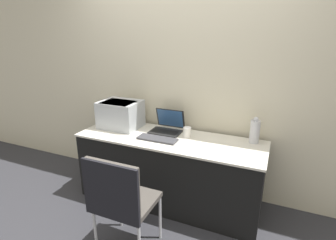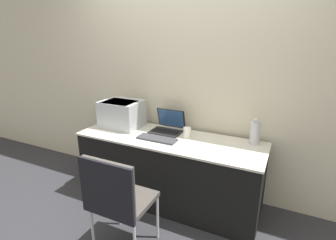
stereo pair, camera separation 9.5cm
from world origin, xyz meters
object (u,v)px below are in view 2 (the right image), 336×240
Objects in this scene: external_keyboard at (157,139)px; coffee_cup at (187,133)px; chair at (115,195)px; printer at (122,113)px; metal_pitcher at (255,132)px; laptop_left at (168,127)px.

external_keyboard is 3.82× the size of coffee_cup.
coffee_cup is 1.00m from chair.
printer is 1.66× the size of metal_pitcher.
laptop_left is 1.05m from chair.
metal_pitcher is 0.29× the size of chair.
laptop_left is (0.54, 0.08, -0.11)m from printer.
external_keyboard is at bearing 92.93° from chair.
printer is 1.07× the size of external_keyboard.
printer is at bearing -179.62° from coffee_cup.
laptop_left is 0.80× the size of external_keyboard.
laptop_left is at bearing -176.16° from metal_pitcher.
printer is at bearing -174.56° from metal_pitcher.
external_keyboard is at bearing -88.53° from laptop_left.
printer is 1.45m from metal_pitcher.
printer is 4.10× the size of coffee_cup.
external_keyboard is at bearing -18.44° from printer.
metal_pitcher is (0.65, 0.13, 0.07)m from coffee_cup.
coffee_cup is (0.80, 0.01, -0.11)m from printer.
laptop_left is 0.91m from metal_pitcher.
metal_pitcher is at bearing 3.84° from laptop_left.
printer reaches higher than chair.
laptop_left reaches higher than chair.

